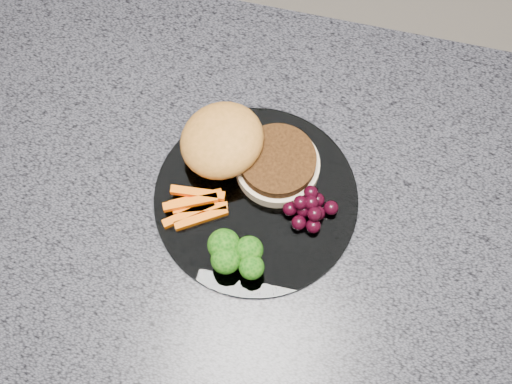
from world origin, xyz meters
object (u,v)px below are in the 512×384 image
burger (242,150)px  grape_bunch (308,207)px  island_cabinet (268,296)px  plate (256,199)px

burger → grape_bunch: 0.11m
island_cabinet → grape_bunch: size_ratio=17.48×
plate → grape_bunch: 0.07m
plate → burger: 0.06m
grape_bunch → burger: bearing=152.0°
island_cabinet → burger: bearing=135.0°
burger → grape_bunch: burger is taller
burger → grape_bunch: bearing=-26.2°
island_cabinet → plate: 0.47m
island_cabinet → burger: size_ratio=6.48×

